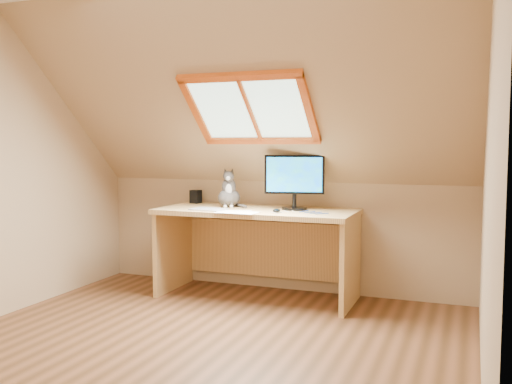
% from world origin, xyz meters
% --- Properties ---
extents(ground, '(3.50, 3.50, 0.00)m').
position_xyz_m(ground, '(0.00, 0.00, 0.00)').
color(ground, brown).
rests_on(ground, ground).
extents(room_shell, '(3.52, 3.52, 2.41)m').
position_xyz_m(room_shell, '(0.00, -0.09, 1.43)').
color(room_shell, tan).
rests_on(room_shell, ground).
extents(desk, '(1.71, 0.75, 0.78)m').
position_xyz_m(desk, '(-0.08, 1.45, 0.55)').
color(desk, '#E3B66C').
rests_on(desk, ground).
extents(monitor, '(0.50, 0.22, 0.47)m').
position_xyz_m(monitor, '(0.25, 1.44, 1.05)').
color(monitor, black).
rests_on(monitor, desk).
extents(cat, '(0.26, 0.28, 0.35)m').
position_xyz_m(cat, '(-0.37, 1.44, 0.91)').
color(cat, '#4B4643').
rests_on(cat, desk).
extents(desk_speaker, '(0.10, 0.10, 0.13)m').
position_xyz_m(desk_speaker, '(-0.79, 1.63, 0.84)').
color(desk_speaker, black).
rests_on(desk_speaker, desk).
extents(graphics_tablet, '(0.31, 0.23, 0.01)m').
position_xyz_m(graphics_tablet, '(-0.44, 1.16, 0.79)').
color(graphics_tablet, '#B2B2B7').
rests_on(graphics_tablet, desk).
extents(mouse, '(0.06, 0.10, 0.03)m').
position_xyz_m(mouse, '(0.17, 1.19, 0.80)').
color(mouse, black).
rests_on(mouse, desk).
extents(papers, '(0.33, 0.27, 0.00)m').
position_xyz_m(papers, '(-0.11, 1.12, 0.78)').
color(papers, white).
rests_on(papers, desk).
extents(cables, '(0.51, 0.26, 0.01)m').
position_xyz_m(cables, '(0.36, 1.26, 0.79)').
color(cables, silver).
rests_on(cables, desk).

